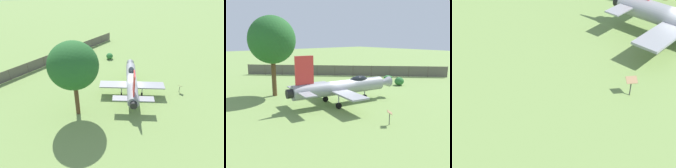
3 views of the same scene
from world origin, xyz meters
The scene contains 1 object.
info_plaque centered at (6.90, -0.73, 0.85)m, with size 0.69×0.71×1.14m.
Camera 3 is at (20.44, 4.02, 10.97)m, focal length 52.16 mm.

